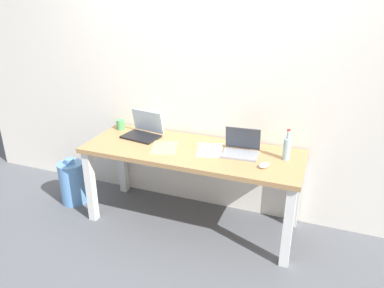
% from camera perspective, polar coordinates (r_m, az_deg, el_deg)
% --- Properties ---
extents(ground_plane, '(8.00, 8.00, 0.00)m').
position_cam_1_polar(ground_plane, '(3.49, -0.00, -11.90)').
color(ground_plane, '#515459').
extents(back_wall, '(5.20, 0.08, 2.60)m').
position_cam_1_polar(back_wall, '(3.31, 2.51, 10.85)').
color(back_wall, silver).
rests_on(back_wall, ground).
extents(desk, '(1.87, 0.68, 0.73)m').
position_cam_1_polar(desk, '(3.17, -0.00, -2.45)').
color(desk, '#A37A4C').
rests_on(desk, ground).
extents(laptop_left, '(0.36, 0.29, 0.23)m').
position_cam_1_polar(laptop_left, '(3.42, -7.56, 1.98)').
color(laptop_left, black).
rests_on(laptop_left, desk).
extents(laptop_right, '(0.30, 0.24, 0.21)m').
position_cam_1_polar(laptop_right, '(3.05, 7.62, -0.73)').
color(laptop_right, gray).
rests_on(laptop_right, desk).
extents(beer_bottle, '(0.06, 0.06, 0.26)m').
position_cam_1_polar(beer_bottle, '(3.01, 14.48, -0.61)').
color(beer_bottle, '#99B7C1').
rests_on(beer_bottle, desk).
extents(computer_mouse, '(0.10, 0.12, 0.03)m').
position_cam_1_polar(computer_mouse, '(2.87, 11.11, -3.24)').
color(computer_mouse, silver).
rests_on(computer_mouse, desk).
extents(coffee_mug, '(0.08, 0.08, 0.09)m').
position_cam_1_polar(coffee_mug, '(3.63, -10.99, 2.98)').
color(coffee_mug, '#4C9E56').
rests_on(coffee_mug, desk).
extents(paper_yellow_folder, '(0.29, 0.35, 0.00)m').
position_cam_1_polar(paper_yellow_folder, '(3.17, -4.32, -0.58)').
color(paper_yellow_folder, '#F4E06B').
rests_on(paper_yellow_folder, desk).
extents(paper_sheet_near_back, '(0.28, 0.34, 0.00)m').
position_cam_1_polar(paper_sheet_near_back, '(3.12, 2.78, -0.92)').
color(paper_sheet_near_back, white).
rests_on(paper_sheet_near_back, desk).
extents(water_cooler_jug, '(0.25, 0.25, 0.48)m').
position_cam_1_polar(water_cooler_jug, '(3.86, -18.02, -5.67)').
color(water_cooler_jug, '#598CC6').
rests_on(water_cooler_jug, ground).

